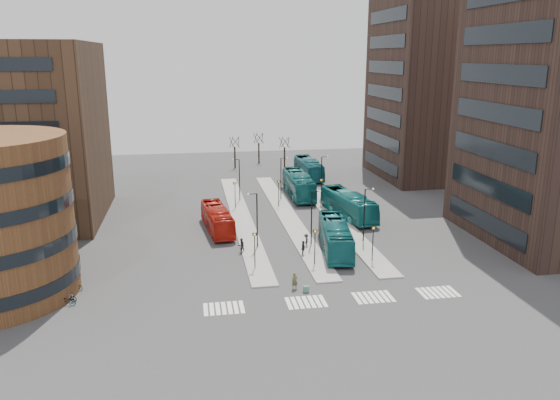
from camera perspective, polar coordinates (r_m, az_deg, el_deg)
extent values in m
plane|color=#2F2F31|center=(44.13, 5.15, -12.69)|extent=(160.00, 160.00, 0.00)
cube|color=gray|center=(71.02, -4.08, -1.77)|extent=(2.50, 45.00, 0.15)
cube|color=gray|center=(71.80, 0.69, -1.54)|extent=(2.50, 45.00, 0.15)
cube|color=gray|center=(73.06, 5.33, -1.32)|extent=(2.50, 45.00, 0.15)
cube|color=navy|center=(49.12, 2.75, -9.27)|extent=(0.47, 0.38, 0.58)
imported|color=#B2180D|center=(65.63, -6.58, -1.97)|extent=(3.63, 10.69, 2.92)
imported|color=#125B5E|center=(58.87, 5.80, -3.79)|extent=(4.48, 11.85, 3.22)
imported|color=#125A5C|center=(81.25, 1.95, 1.63)|extent=(3.16, 12.70, 3.53)
imported|color=#146567|center=(71.24, 7.15, -0.48)|extent=(4.75, 12.12, 3.29)
imported|color=#135662|center=(93.78, 3.00, 3.33)|extent=(2.99, 11.76, 3.26)
imported|color=#4C4D2E|center=(49.52, 1.55, -8.44)|extent=(0.58, 0.39, 1.56)
imported|color=black|center=(58.36, -4.07, -4.76)|extent=(0.95, 0.86, 1.60)
imported|color=black|center=(57.34, 2.44, -5.07)|extent=(0.63, 1.04, 1.65)
imported|color=black|center=(59.99, 2.75, -4.25)|extent=(0.82, 1.07, 1.47)
imported|color=gray|center=(50.00, -21.39, -9.73)|extent=(1.71, 1.11, 0.85)
imported|color=gray|center=(50.50, -21.26, -9.43)|extent=(1.58, 0.88, 0.92)
imported|color=gray|center=(52.66, -20.76, -8.38)|extent=(1.81, 1.16, 0.90)
cube|color=silver|center=(46.48, -7.77, -11.27)|extent=(0.35, 2.40, 0.01)
cube|color=silver|center=(46.49, -7.14, -11.24)|extent=(0.35, 2.40, 0.01)
cube|color=silver|center=(46.51, -6.52, -11.20)|extent=(0.35, 2.40, 0.01)
cube|color=silver|center=(46.53, -5.89, -11.17)|extent=(0.35, 2.40, 0.01)
cube|color=silver|center=(46.56, -5.27, -11.14)|extent=(0.35, 2.40, 0.01)
cube|color=silver|center=(46.59, -4.64, -11.11)|extent=(0.35, 2.40, 0.01)
cube|color=silver|center=(46.63, -4.02, -11.07)|extent=(0.35, 2.40, 0.01)
cube|color=silver|center=(47.12, 0.91, -10.74)|extent=(0.35, 2.40, 0.01)
cube|color=silver|center=(47.20, 1.52, -10.70)|extent=(0.35, 2.40, 0.01)
cube|color=silver|center=(47.29, 2.13, -10.65)|extent=(0.35, 2.40, 0.01)
cube|color=silver|center=(47.39, 2.73, -10.60)|extent=(0.35, 2.40, 0.01)
cube|color=silver|center=(47.49, 3.33, -10.55)|extent=(0.35, 2.40, 0.01)
cube|color=silver|center=(47.59, 3.93, -10.50)|extent=(0.35, 2.40, 0.01)
cube|color=silver|center=(47.70, 4.52, -10.45)|extent=(0.35, 2.40, 0.01)
cube|color=silver|center=(48.47, 8.02, -10.13)|extent=(0.35, 2.40, 0.01)
cube|color=silver|center=(48.61, 8.59, -10.08)|extent=(0.35, 2.40, 0.01)
cube|color=silver|center=(48.76, 9.16, -10.02)|extent=(0.35, 2.40, 0.01)
cube|color=silver|center=(48.92, 9.72, -9.96)|extent=(0.35, 2.40, 0.01)
cube|color=silver|center=(49.07, 10.28, -9.90)|extent=(0.35, 2.40, 0.01)
cube|color=silver|center=(49.24, 10.84, -9.85)|extent=(0.35, 2.40, 0.01)
cube|color=silver|center=(49.40, 11.39, -9.79)|extent=(0.35, 2.40, 0.01)
cube|color=silver|center=(50.50, 14.62, -9.43)|extent=(0.35, 2.40, 0.01)
cube|color=silver|center=(50.70, 15.14, -9.36)|extent=(0.35, 2.40, 0.01)
cube|color=silver|center=(50.90, 15.66, -9.30)|extent=(0.35, 2.40, 0.01)
cube|color=silver|center=(51.11, 16.18, -9.24)|extent=(0.35, 2.40, 0.01)
cube|color=silver|center=(51.32, 16.69, -9.18)|extent=(0.35, 2.40, 0.01)
cube|color=silver|center=(51.53, 17.19, -9.12)|extent=(0.35, 2.40, 0.01)
cube|color=silver|center=(51.75, 17.69, -9.05)|extent=(0.35, 2.40, 0.01)
cube|color=black|center=(65.18, 20.54, -2.01)|extent=(0.12, 16.00, 2.00)
cube|color=black|center=(64.19, 20.86, 1.41)|extent=(0.12, 16.00, 2.00)
cube|color=black|center=(63.45, 21.19, 4.92)|extent=(0.12, 16.00, 2.00)
cube|color=black|center=(62.95, 21.54, 8.50)|extent=(0.12, 16.00, 2.00)
cube|color=black|center=(62.70, 21.89, 12.13)|extent=(0.12, 16.00, 2.00)
cube|color=black|center=(62.71, 22.25, 15.77)|extent=(0.12, 16.00, 2.00)
cube|color=#31211B|center=(97.56, 16.47, 11.13)|extent=(20.00, 20.00, 30.00)
cube|color=black|center=(95.18, 10.45, 3.81)|extent=(0.12, 16.00, 2.00)
cube|color=black|center=(94.51, 10.56, 6.19)|extent=(0.12, 16.00, 2.00)
cube|color=black|center=(94.01, 10.68, 8.60)|extent=(0.12, 16.00, 2.00)
cube|color=black|center=(93.67, 10.80, 11.03)|extent=(0.12, 16.00, 2.00)
cube|color=black|center=(93.51, 10.92, 13.47)|extent=(0.12, 16.00, 2.00)
cube|color=black|center=(93.51, 11.04, 15.92)|extent=(0.12, 16.00, 2.00)
cube|color=black|center=(93.69, 11.17, 18.37)|extent=(0.12, 16.00, 2.00)
cylinder|color=black|center=(53.41, -2.65, -5.38)|extent=(0.10, 0.10, 3.50)
cube|color=black|center=(52.83, -2.67, -3.60)|extent=(0.45, 0.10, 0.30)
cube|color=yellow|center=(52.77, -2.67, -3.62)|extent=(0.20, 0.02, 0.20)
cylinder|color=black|center=(74.34, -4.71, 0.44)|extent=(0.10, 0.10, 3.50)
cube|color=black|center=(73.92, -4.74, 1.75)|extent=(0.45, 0.10, 0.30)
cube|color=yellow|center=(73.87, -4.73, 1.74)|extent=(0.20, 0.02, 0.20)
cylinder|color=black|center=(54.40, 3.66, -5.01)|extent=(0.10, 0.10, 3.50)
cube|color=black|center=(53.83, 3.69, -3.26)|extent=(0.45, 0.10, 0.30)
cube|color=yellow|center=(53.77, 3.70, -3.28)|extent=(0.20, 0.02, 0.20)
cylinder|color=black|center=(75.05, -0.14, 0.63)|extent=(0.10, 0.10, 3.50)
cube|color=black|center=(74.64, -0.14, 1.93)|extent=(0.45, 0.10, 0.30)
cube|color=yellow|center=(74.58, -0.14, 1.92)|extent=(0.20, 0.02, 0.20)
cylinder|color=black|center=(56.01, 9.67, -4.60)|extent=(0.10, 0.10, 3.50)
cube|color=black|center=(55.46, 9.74, -2.90)|extent=(0.45, 0.10, 0.30)
cube|color=yellow|center=(55.41, 9.76, -2.92)|extent=(0.20, 0.02, 0.20)
cylinder|color=black|center=(76.23, 4.31, 0.81)|extent=(0.10, 0.10, 3.50)
cube|color=black|center=(75.83, 4.34, 2.09)|extent=(0.45, 0.10, 0.30)
cube|color=yellow|center=(75.77, 4.35, 2.08)|extent=(0.20, 0.02, 0.20)
cylinder|color=black|center=(58.77, -2.41, -2.18)|extent=(0.14, 0.14, 6.00)
cylinder|color=black|center=(57.91, -2.88, 0.64)|extent=(0.90, 0.08, 0.08)
sphere|color=silver|center=(57.86, -3.32, 0.62)|extent=(0.24, 0.24, 0.24)
cylinder|color=black|center=(78.00, -4.25, 2.08)|extent=(0.14, 0.14, 6.00)
cylinder|color=black|center=(77.36, -4.63, 4.24)|extent=(0.90, 0.08, 0.08)
sphere|color=silver|center=(77.32, -4.96, 4.22)|extent=(0.24, 0.24, 0.24)
cylinder|color=black|center=(59.77, 3.31, -1.90)|extent=(0.14, 0.14, 6.00)
cylinder|color=black|center=(59.07, 3.78, 0.91)|extent=(0.90, 0.08, 0.08)
sphere|color=silver|center=(59.18, 4.20, 0.93)|extent=(0.24, 0.24, 0.24)
cylinder|color=black|center=(78.76, 0.10, 2.25)|extent=(0.14, 0.14, 6.00)
cylinder|color=black|center=(78.23, 0.43, 4.40)|extent=(0.90, 0.08, 0.08)
sphere|color=silver|center=(78.31, 0.75, 4.41)|extent=(0.24, 0.24, 0.24)
cylinder|color=black|center=(61.34, 8.79, -1.61)|extent=(0.14, 0.14, 6.00)
cylinder|color=black|center=(60.71, 9.30, 1.13)|extent=(0.90, 0.08, 0.08)
sphere|color=silver|center=(60.85, 9.70, 1.14)|extent=(0.24, 0.24, 0.24)
cylinder|color=black|center=(79.96, 4.35, 2.40)|extent=(0.14, 0.14, 6.00)
cylinder|color=black|center=(79.47, 4.70, 4.52)|extent=(0.90, 0.08, 0.08)
sphere|color=silver|center=(79.59, 5.02, 4.53)|extent=(0.24, 0.24, 0.24)
cylinder|color=black|center=(101.78, -4.73, 4.43)|extent=(0.30, 0.30, 4.00)
cylinder|color=black|center=(101.36, -4.37, 6.06)|extent=(0.10, 1.56, 1.95)
cylinder|color=black|center=(101.97, -4.68, 6.10)|extent=(1.48, 0.59, 1.97)
cylinder|color=black|center=(101.66, -5.11, 6.07)|extent=(0.90, 1.31, 1.99)
cylinder|color=black|center=(100.85, -5.07, 6.00)|extent=(0.89, 1.31, 1.99)
cylinder|color=black|center=(100.66, -4.61, 5.99)|extent=(1.48, 0.58, 1.97)
cylinder|color=black|center=(106.21, -2.22, 4.91)|extent=(0.30, 0.30, 4.00)
cylinder|color=black|center=(105.84, -1.86, 6.47)|extent=(0.10, 1.56, 1.95)
cylinder|color=black|center=(106.43, -2.17, 6.51)|extent=(1.48, 0.59, 1.97)
cylinder|color=black|center=(106.09, -2.57, 6.48)|extent=(0.90, 1.31, 1.99)
cylinder|color=black|center=(105.28, -2.52, 6.42)|extent=(0.89, 1.31, 1.99)
cylinder|color=black|center=(105.12, -2.08, 6.41)|extent=(1.48, 0.58, 1.97)
cylinder|color=black|center=(100.97, 0.47, 4.40)|extent=(0.30, 0.30, 4.00)
cylinder|color=black|center=(100.60, 0.87, 6.03)|extent=(0.10, 1.56, 1.95)
cylinder|color=black|center=(101.16, 0.53, 6.08)|extent=(1.48, 0.59, 1.97)
cylinder|color=black|center=(100.79, 0.12, 6.05)|extent=(0.90, 1.31, 1.99)
cylinder|color=black|center=(99.98, 0.20, 5.98)|extent=(0.89, 1.31, 1.99)
cylinder|color=black|center=(99.87, 0.67, 5.97)|extent=(1.48, 0.58, 1.97)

